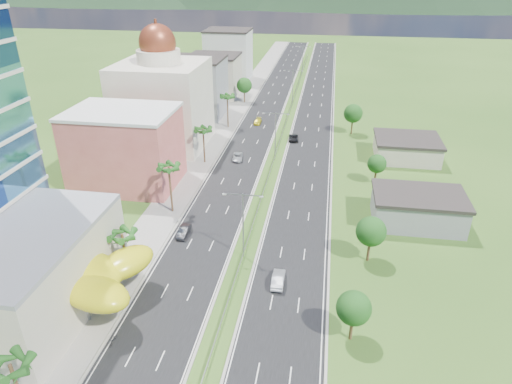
% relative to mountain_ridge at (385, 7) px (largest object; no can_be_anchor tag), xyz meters
% --- Properties ---
extents(ground, '(500.00, 500.00, 0.00)m').
position_rel_mountain_ridge_xyz_m(ground, '(-60.00, -450.00, 0.00)').
color(ground, '#2D5119').
rests_on(ground, ground).
extents(road_left, '(11.00, 260.00, 0.04)m').
position_rel_mountain_ridge_xyz_m(road_left, '(-67.50, -360.00, 0.02)').
color(road_left, black).
rests_on(road_left, ground).
extents(road_right, '(11.00, 260.00, 0.04)m').
position_rel_mountain_ridge_xyz_m(road_right, '(-52.50, -360.00, 0.02)').
color(road_right, black).
rests_on(road_right, ground).
extents(sidewalk_left, '(7.00, 260.00, 0.12)m').
position_rel_mountain_ridge_xyz_m(sidewalk_left, '(-77.00, -360.00, 0.06)').
color(sidewalk_left, gray).
rests_on(sidewalk_left, ground).
extents(median_guardrail, '(0.10, 216.06, 0.76)m').
position_rel_mountain_ridge_xyz_m(median_guardrail, '(-60.00, -378.01, 0.62)').
color(median_guardrail, gray).
rests_on(median_guardrail, ground).
extents(streetlight_median_b, '(6.04, 0.25, 11.00)m').
position_rel_mountain_ridge_xyz_m(streetlight_median_b, '(-60.00, -440.00, 6.75)').
color(streetlight_median_b, gray).
rests_on(streetlight_median_b, ground).
extents(streetlight_median_c, '(6.04, 0.25, 11.00)m').
position_rel_mountain_ridge_xyz_m(streetlight_median_c, '(-60.00, -400.00, 6.75)').
color(streetlight_median_c, gray).
rests_on(streetlight_median_c, ground).
extents(streetlight_median_d, '(6.04, 0.25, 11.00)m').
position_rel_mountain_ridge_xyz_m(streetlight_median_d, '(-60.00, -355.00, 6.75)').
color(streetlight_median_d, gray).
rests_on(streetlight_median_d, ground).
extents(streetlight_median_e, '(6.04, 0.25, 11.00)m').
position_rel_mountain_ridge_xyz_m(streetlight_median_e, '(-60.00, -310.00, 6.75)').
color(streetlight_median_e, gray).
rests_on(streetlight_median_e, ground).
extents(lime_canopy, '(18.00, 15.00, 7.40)m').
position_rel_mountain_ridge_xyz_m(lime_canopy, '(-80.00, -454.00, 4.99)').
color(lime_canopy, gold).
rests_on(lime_canopy, ground).
extents(pink_shophouse, '(20.00, 15.00, 15.00)m').
position_rel_mountain_ridge_xyz_m(pink_shophouse, '(-88.00, -418.00, 7.50)').
color(pink_shophouse, '#C0564E').
rests_on(pink_shophouse, ground).
extents(domed_building, '(20.00, 20.00, 28.70)m').
position_rel_mountain_ridge_xyz_m(domed_building, '(-88.00, -395.00, 11.35)').
color(domed_building, beige).
rests_on(domed_building, ground).
extents(midrise_grey, '(16.00, 15.00, 16.00)m').
position_rel_mountain_ridge_xyz_m(midrise_grey, '(-87.00, -370.00, 8.00)').
color(midrise_grey, gray).
rests_on(midrise_grey, ground).
extents(midrise_beige, '(16.00, 15.00, 13.00)m').
position_rel_mountain_ridge_xyz_m(midrise_beige, '(-87.00, -348.00, 6.50)').
color(midrise_beige, '#BBB29A').
rests_on(midrise_beige, ground).
extents(midrise_white, '(16.00, 15.00, 18.00)m').
position_rel_mountain_ridge_xyz_m(midrise_white, '(-87.00, -325.00, 9.00)').
color(midrise_white, silver).
rests_on(midrise_white, ground).
extents(shed_near, '(15.00, 10.00, 5.00)m').
position_rel_mountain_ridge_xyz_m(shed_near, '(-32.00, -425.00, 2.50)').
color(shed_near, gray).
rests_on(shed_near, ground).
extents(shed_far, '(14.00, 12.00, 4.40)m').
position_rel_mountain_ridge_xyz_m(shed_far, '(-30.00, -395.00, 2.20)').
color(shed_far, '#BBB29A').
rests_on(shed_far, ground).
extents(palm_tree_a, '(3.60, 3.60, 9.10)m').
position_rel_mountain_ridge_xyz_m(palm_tree_a, '(-75.50, -472.00, 8.02)').
color(palm_tree_a, '#47301C').
rests_on(palm_tree_a, ground).
extents(palm_tree_b, '(3.60, 3.60, 8.10)m').
position_rel_mountain_ridge_xyz_m(palm_tree_b, '(-75.50, -448.00, 7.06)').
color(palm_tree_b, '#47301C').
rests_on(palm_tree_b, ground).
extents(palm_tree_c, '(3.60, 3.60, 9.60)m').
position_rel_mountain_ridge_xyz_m(palm_tree_c, '(-75.50, -428.00, 8.50)').
color(palm_tree_c, '#47301C').
rests_on(palm_tree_c, ground).
extents(palm_tree_d, '(3.60, 3.60, 8.60)m').
position_rel_mountain_ridge_xyz_m(palm_tree_d, '(-75.50, -405.00, 7.54)').
color(palm_tree_d, '#47301C').
rests_on(palm_tree_d, ground).
extents(palm_tree_e, '(3.60, 3.60, 9.40)m').
position_rel_mountain_ridge_xyz_m(palm_tree_e, '(-75.50, -380.00, 8.31)').
color(palm_tree_e, '#47301C').
rests_on(palm_tree_e, ground).
extents(leafy_tree_lfar, '(4.90, 4.90, 8.05)m').
position_rel_mountain_ridge_xyz_m(leafy_tree_lfar, '(-75.50, -355.00, 5.58)').
color(leafy_tree_lfar, '#47301C').
rests_on(leafy_tree_lfar, ground).
extents(leafy_tree_ra, '(4.20, 4.20, 6.90)m').
position_rel_mountain_ridge_xyz_m(leafy_tree_ra, '(-44.00, -455.00, 4.78)').
color(leafy_tree_ra, '#47301C').
rests_on(leafy_tree_ra, ground).
extents(leafy_tree_rb, '(4.55, 4.55, 7.47)m').
position_rel_mountain_ridge_xyz_m(leafy_tree_rb, '(-41.00, -438.00, 5.18)').
color(leafy_tree_rb, '#47301C').
rests_on(leafy_tree_rb, ground).
extents(leafy_tree_rc, '(3.85, 3.85, 6.33)m').
position_rel_mountain_ridge_xyz_m(leafy_tree_rc, '(-38.00, -410.00, 4.37)').
color(leafy_tree_rc, '#47301C').
rests_on(leafy_tree_rc, ground).
extents(leafy_tree_rd, '(4.90, 4.90, 8.05)m').
position_rel_mountain_ridge_xyz_m(leafy_tree_rd, '(-42.00, -380.00, 5.58)').
color(leafy_tree_rd, '#47301C').
rests_on(leafy_tree_rd, ground).
extents(mountain_ridge, '(860.00, 140.00, 90.00)m').
position_rel_mountain_ridge_xyz_m(mountain_ridge, '(0.00, 0.00, 0.00)').
color(mountain_ridge, black).
rests_on(mountain_ridge, ground).
extents(car_dark_left, '(1.62, 4.47, 1.46)m').
position_rel_mountain_ridge_xyz_m(car_dark_left, '(-71.02, -435.54, 0.77)').
color(car_dark_left, black).
rests_on(car_dark_left, road_left).
extents(car_silver_mid_left, '(2.80, 5.03, 1.33)m').
position_rel_mountain_ridge_xyz_m(car_silver_mid_left, '(-68.38, -402.26, 0.71)').
color(car_silver_mid_left, '#9DA1A5').
rests_on(car_silver_mid_left, road_left).
extents(car_yellow_far_left, '(1.83, 4.37, 1.26)m').
position_rel_mountain_ridge_xyz_m(car_yellow_far_left, '(-67.89, -375.70, 0.67)').
color(car_yellow_far_left, yellow).
rests_on(car_yellow_far_left, road_left).
extents(car_silver_right, '(1.73, 4.81, 1.58)m').
position_rel_mountain_ridge_xyz_m(car_silver_right, '(-53.90, -445.86, 0.83)').
color(car_silver_right, '#B8BBC1').
rests_on(car_silver_right, road_right).
extents(car_dark_far_right, '(2.73, 5.32, 1.44)m').
position_rel_mountain_ridge_xyz_m(car_dark_far_right, '(-56.80, -387.27, 0.76)').
color(car_dark_far_right, black).
rests_on(car_dark_far_right, road_right).
extents(motorcycle, '(0.56, 1.81, 1.15)m').
position_rel_mountain_ridge_xyz_m(motorcycle, '(-72.15, -460.24, 0.62)').
color(motorcycle, black).
rests_on(motorcycle, road_left).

